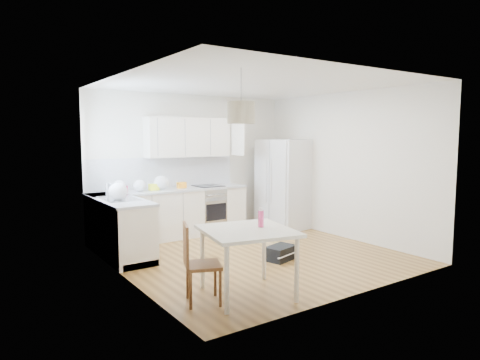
% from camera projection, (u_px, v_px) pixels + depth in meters
% --- Properties ---
extents(floor, '(4.20, 4.20, 0.00)m').
position_uv_depth(floor, '(254.00, 254.00, 6.88)').
color(floor, brown).
rests_on(floor, ground).
extents(ceiling, '(4.20, 4.20, 0.00)m').
position_uv_depth(ceiling, '(254.00, 84.00, 6.60)').
color(ceiling, white).
rests_on(ceiling, wall_back).
extents(wall_back, '(4.20, 0.00, 4.20)m').
position_uv_depth(wall_back, '(192.00, 164.00, 8.47)').
color(wall_back, silver).
rests_on(wall_back, floor).
extents(wall_left, '(0.00, 4.20, 4.20)m').
position_uv_depth(wall_left, '(124.00, 179.00, 5.56)').
color(wall_left, silver).
rests_on(wall_left, floor).
extents(wall_right, '(0.00, 4.20, 4.20)m').
position_uv_depth(wall_right, '(346.00, 166.00, 7.92)').
color(wall_right, silver).
rests_on(wall_right, floor).
extents(window_glassblock, '(0.02, 1.00, 1.00)m').
position_uv_depth(window_glassblock, '(98.00, 146.00, 6.47)').
color(window_glassblock, '#BFE0F9').
rests_on(window_glassblock, wall_left).
extents(cabinets_back, '(3.00, 0.60, 0.88)m').
position_uv_depth(cabinets_back, '(171.00, 214.00, 7.98)').
color(cabinets_back, white).
rests_on(cabinets_back, floor).
extents(cabinets_left, '(0.60, 1.80, 0.88)m').
position_uv_depth(cabinets_left, '(119.00, 228.00, 6.81)').
color(cabinets_left, white).
rests_on(cabinets_left, floor).
extents(counter_back, '(3.02, 0.64, 0.04)m').
position_uv_depth(counter_back, '(171.00, 190.00, 7.93)').
color(counter_back, '#A1A4A6').
rests_on(counter_back, cabinets_back).
extents(counter_left, '(0.64, 1.82, 0.04)m').
position_uv_depth(counter_left, '(118.00, 199.00, 6.76)').
color(counter_left, '#A1A4A6').
rests_on(counter_left, cabinets_left).
extents(backsplash_back, '(3.00, 0.01, 0.58)m').
position_uv_depth(backsplash_back, '(164.00, 172.00, 8.14)').
color(backsplash_back, white).
rests_on(backsplash_back, wall_back).
extents(backsplash_left, '(0.01, 1.80, 0.58)m').
position_uv_depth(backsplash_left, '(98.00, 181.00, 6.57)').
color(backsplash_left, white).
rests_on(backsplash_left, wall_left).
extents(upper_cabinets, '(1.70, 0.32, 0.75)m').
position_uv_depth(upper_cabinets, '(188.00, 137.00, 8.20)').
color(upper_cabinets, white).
rests_on(upper_cabinets, wall_back).
extents(range_oven, '(0.50, 0.61, 0.88)m').
position_uv_depth(range_oven, '(208.00, 210.00, 8.43)').
color(range_oven, '#B1B3B6').
rests_on(range_oven, floor).
extents(sink, '(0.50, 0.80, 0.16)m').
position_uv_depth(sink, '(119.00, 199.00, 6.72)').
color(sink, '#B1B3B6').
rests_on(sink, counter_left).
extents(refrigerator, '(0.96, 1.00, 1.83)m').
position_uv_depth(refrigerator, '(285.00, 184.00, 8.81)').
color(refrigerator, silver).
rests_on(refrigerator, floor).
extents(dining_table, '(1.20, 1.20, 0.80)m').
position_uv_depth(dining_table, '(247.00, 237.00, 5.08)').
color(dining_table, beige).
rests_on(dining_table, floor).
extents(dining_chair, '(0.50, 0.50, 0.92)m').
position_uv_depth(dining_chair, '(203.00, 263.00, 4.86)').
color(dining_chair, '#4C2817').
rests_on(dining_chair, floor).
extents(drink_bottle, '(0.09, 0.09, 0.24)m').
position_uv_depth(drink_bottle, '(261.00, 217.00, 5.19)').
color(drink_bottle, '#E63F7D').
rests_on(drink_bottle, dining_table).
extents(gym_bag, '(0.54, 0.43, 0.22)m').
position_uv_depth(gym_bag, '(280.00, 253.00, 6.58)').
color(gym_bag, black).
rests_on(gym_bag, floor).
extents(pendant_lamp, '(0.41, 0.41, 0.26)m').
position_uv_depth(pendant_lamp, '(241.00, 113.00, 5.04)').
color(pendant_lamp, '#B6A88C').
rests_on(pendant_lamp, ceiling).
extents(grocery_bag_a, '(0.24, 0.20, 0.21)m').
position_uv_depth(grocery_bag_a, '(119.00, 186.00, 7.43)').
color(grocery_bag_a, white).
rests_on(grocery_bag_a, counter_back).
extents(grocery_bag_b, '(0.23, 0.20, 0.21)m').
position_uv_depth(grocery_bag_b, '(140.00, 186.00, 7.57)').
color(grocery_bag_b, white).
rests_on(grocery_bag_b, counter_back).
extents(grocery_bag_c, '(0.28, 0.24, 0.25)m').
position_uv_depth(grocery_bag_c, '(161.00, 183.00, 7.84)').
color(grocery_bag_c, white).
rests_on(grocery_bag_c, counter_back).
extents(grocery_bag_d, '(0.22, 0.19, 0.20)m').
position_uv_depth(grocery_bag_d, '(119.00, 190.00, 7.00)').
color(grocery_bag_d, white).
rests_on(grocery_bag_d, counter_back).
extents(grocery_bag_e, '(0.29, 0.25, 0.26)m').
position_uv_depth(grocery_bag_e, '(118.00, 191.00, 6.57)').
color(grocery_bag_e, white).
rests_on(grocery_bag_e, counter_left).
extents(snack_orange, '(0.17, 0.11, 0.11)m').
position_uv_depth(snack_orange, '(182.00, 185.00, 8.03)').
color(snack_orange, orange).
rests_on(snack_orange, counter_back).
extents(snack_yellow, '(0.18, 0.11, 0.12)m').
position_uv_depth(snack_yellow, '(154.00, 187.00, 7.74)').
color(snack_yellow, '#F9FF28').
rests_on(snack_yellow, counter_back).
extents(snack_red, '(0.18, 0.15, 0.11)m').
position_uv_depth(snack_red, '(123.00, 189.00, 7.47)').
color(snack_red, '#B9173B').
rests_on(snack_red, counter_back).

